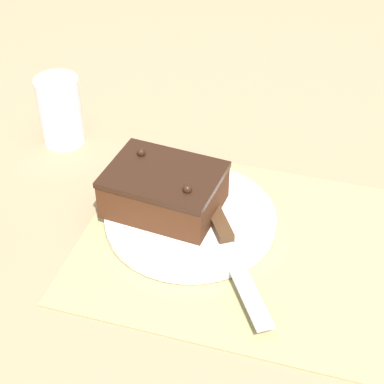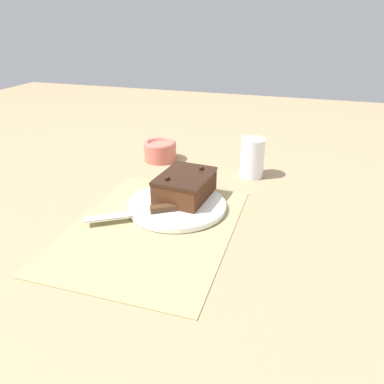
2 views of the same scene
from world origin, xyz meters
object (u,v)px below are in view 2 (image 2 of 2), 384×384
at_px(cake_plate, 177,205).
at_px(chocolate_cake, 185,186).
at_px(serving_knife, 149,211).
at_px(drinking_glass, 252,158).
at_px(small_bowl, 160,150).

distance_m(cake_plate, chocolate_cake, 0.05).
xyz_separation_m(serving_knife, drinking_glass, (-0.31, 0.18, 0.03)).
bearing_deg(chocolate_cake, small_bowl, -146.79).
distance_m(chocolate_cake, drinking_glass, 0.25).
relative_size(serving_knife, drinking_glass, 1.73).
height_order(serving_knife, small_bowl, small_bowl).
bearing_deg(drinking_glass, small_bowl, -98.17).
bearing_deg(small_bowl, drinking_glass, 81.83).
distance_m(serving_knife, small_bowl, 0.38).
bearing_deg(cake_plate, drinking_glass, 151.83).
height_order(cake_plate, drinking_glass, drinking_glass).
height_order(drinking_glass, small_bowl, drinking_glass).
bearing_deg(cake_plate, chocolate_cake, 169.64).
relative_size(chocolate_cake, drinking_glass, 1.45).
bearing_deg(serving_knife, small_bowl, -14.47).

